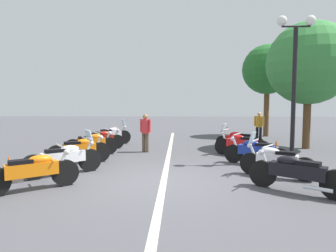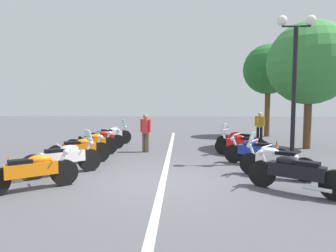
% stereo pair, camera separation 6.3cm
% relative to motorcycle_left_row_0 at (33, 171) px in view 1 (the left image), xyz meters
% --- Properties ---
extents(ground_plane, '(80.00, 80.00, 0.00)m').
position_rel_motorcycle_left_row_0_xyz_m(ground_plane, '(0.89, -2.91, -0.45)').
color(ground_plane, '#4C4C51').
extents(lane_centre_stripe, '(17.80, 0.16, 0.01)m').
position_rel_motorcycle_left_row_0_xyz_m(lane_centre_stripe, '(4.40, -2.91, -0.45)').
color(lane_centre_stripe, beige).
rests_on(lane_centre_stripe, ground_plane).
extents(motorcycle_left_row_0, '(1.38, 1.74, 0.99)m').
position_rel_motorcycle_left_row_0_xyz_m(motorcycle_left_row_0, '(0.00, 0.00, 0.00)').
color(motorcycle_left_row_0, black).
rests_on(motorcycle_left_row_0, ground_plane).
extents(motorcycle_left_row_1, '(1.53, 1.76, 1.22)m').
position_rel_motorcycle_left_row_0_xyz_m(motorcycle_left_row_1, '(1.45, -0.14, 0.02)').
color(motorcycle_left_row_1, black).
rests_on(motorcycle_left_row_1, ground_plane).
extents(motorcycle_left_row_2, '(1.22, 1.80, 1.02)m').
position_rel_motorcycle_left_row_0_xyz_m(motorcycle_left_row_2, '(2.90, -0.06, 0.01)').
color(motorcycle_left_row_2, black).
rests_on(motorcycle_left_row_2, ground_plane).
extents(motorcycle_left_row_3, '(1.14, 1.82, 1.02)m').
position_rel_motorcycle_left_row_0_xyz_m(motorcycle_left_row_3, '(4.43, 0.01, 0.01)').
color(motorcycle_left_row_3, black).
rests_on(motorcycle_left_row_3, ground_plane).
extents(motorcycle_left_row_4, '(1.19, 1.89, 0.99)m').
position_rel_motorcycle_left_row_0_xyz_m(motorcycle_left_row_4, '(5.88, 0.07, -0.00)').
color(motorcycle_left_row_4, black).
rests_on(motorcycle_left_row_4, ground_plane).
extents(motorcycle_left_row_5, '(1.18, 1.82, 1.23)m').
position_rel_motorcycle_left_row_0_xyz_m(motorcycle_left_row_5, '(7.43, -0.01, 0.02)').
color(motorcycle_left_row_5, black).
rests_on(motorcycle_left_row_5, ground_plane).
extents(motorcycle_right_row_0, '(1.43, 1.80, 1.00)m').
position_rel_motorcycle_left_row_0_xyz_m(motorcycle_right_row_0, '(0.06, -5.88, 0.00)').
color(motorcycle_right_row_0, black).
rests_on(motorcycle_right_row_0, ground_plane).
extents(motorcycle_right_row_1, '(1.12, 1.78, 1.19)m').
position_rel_motorcycle_left_row_0_xyz_m(motorcycle_right_row_1, '(1.41, -5.89, 0.00)').
color(motorcycle_right_row_1, black).
rests_on(motorcycle_right_row_1, ground_plane).
extents(motorcycle_right_row_2, '(1.22, 1.89, 0.99)m').
position_rel_motorcycle_left_row_0_xyz_m(motorcycle_right_row_2, '(2.94, -5.77, -0.00)').
color(motorcycle_right_row_2, black).
rests_on(motorcycle_right_row_2, ground_plane).
extents(motorcycle_right_row_3, '(1.21, 1.92, 1.21)m').
position_rel_motorcycle_left_row_0_xyz_m(motorcycle_right_row_3, '(4.50, -5.65, 0.02)').
color(motorcycle_right_row_3, black).
rests_on(motorcycle_right_row_3, ground_plane).
extents(motorcycle_right_row_4, '(1.21, 1.88, 0.98)m').
position_rel_motorcycle_left_row_0_xyz_m(motorcycle_right_row_4, '(5.78, -5.85, -0.01)').
color(motorcycle_right_row_4, black).
rests_on(motorcycle_right_row_4, ground_plane).
extents(street_lamp_twin_globe, '(0.32, 1.22, 4.78)m').
position_rel_motorcycle_left_row_0_xyz_m(street_lamp_twin_globe, '(3.21, -7.03, 2.82)').
color(street_lamp_twin_globe, black).
rests_on(street_lamp_twin_globe, ground_plane).
extents(traffic_cone_0, '(0.36, 0.36, 0.61)m').
position_rel_motorcycle_left_row_0_xyz_m(traffic_cone_0, '(1.01, 1.16, -0.16)').
color(traffic_cone_0, orange).
rests_on(traffic_cone_0, ground_plane).
extents(traffic_cone_1, '(0.36, 0.36, 0.61)m').
position_rel_motorcycle_left_row_0_xyz_m(traffic_cone_1, '(4.60, -6.99, -0.16)').
color(traffic_cone_1, orange).
rests_on(traffic_cone_1, ground_plane).
extents(bystander_0, '(0.34, 0.45, 1.56)m').
position_rel_motorcycle_left_row_0_xyz_m(bystander_0, '(8.80, -7.51, 0.45)').
color(bystander_0, black).
rests_on(bystander_0, ground_plane).
extents(bystander_1, '(0.32, 0.47, 1.56)m').
position_rel_motorcycle_left_row_0_xyz_m(bystander_1, '(5.35, -1.93, 0.46)').
color(bystander_1, brown).
rests_on(bystander_1, ground_plane).
extents(roadside_tree_0, '(3.00, 3.00, 5.59)m').
position_rel_motorcycle_left_row_0_xyz_m(roadside_tree_0, '(11.46, -8.69, 3.60)').
color(roadside_tree_0, brown).
rests_on(roadside_tree_0, ground_plane).
extents(roadside_tree_1, '(3.60, 3.60, 5.55)m').
position_rel_motorcycle_left_row_0_xyz_m(roadside_tree_1, '(6.54, -8.96, 3.28)').
color(roadside_tree_1, brown).
rests_on(roadside_tree_1, ground_plane).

